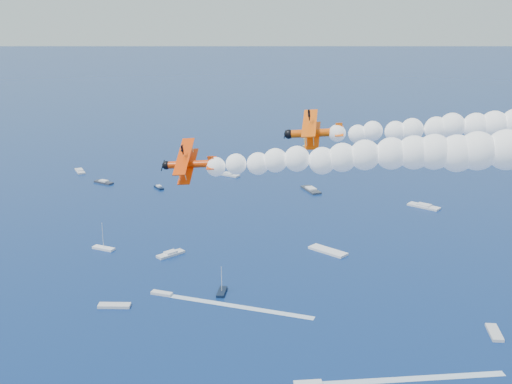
# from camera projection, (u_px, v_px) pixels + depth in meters

# --- Properties ---
(biplane_lead) EXTENTS (8.93, 10.47, 8.05)m
(biplane_lead) POSITION_uv_depth(u_px,v_px,m) (315.00, 133.00, 93.43)
(biplane_lead) COLOR #F35305
(biplane_trail) EXTENTS (7.32, 8.89, 7.50)m
(biplane_trail) POSITION_uv_depth(u_px,v_px,m) (190.00, 164.00, 82.58)
(biplane_trail) COLOR #F13C05
(smoke_trail_trail) EXTENTS (58.24, 11.02, 10.37)m
(smoke_trail_trail) POSITION_uv_depth(u_px,v_px,m) (434.00, 153.00, 78.69)
(smoke_trail_trail) COLOR white
(spectator_boats) EXTENTS (222.97, 183.76, 0.70)m
(spectator_boats) POSITION_uv_depth(u_px,v_px,m) (315.00, 257.00, 200.06)
(spectator_boats) COLOR black
(spectator_boats) RESTS_ON ground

